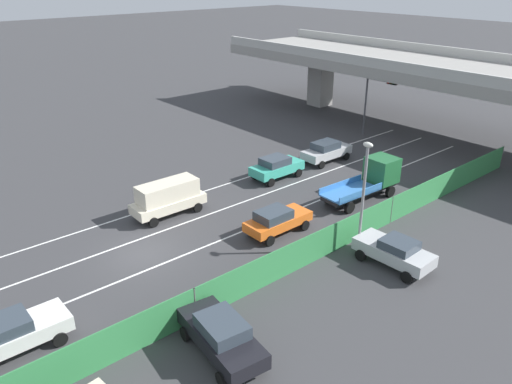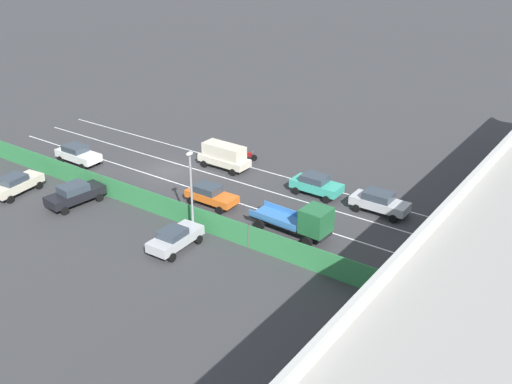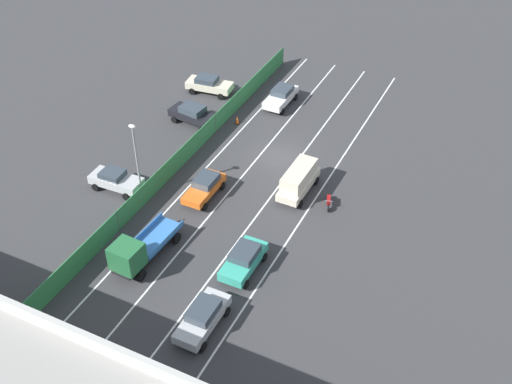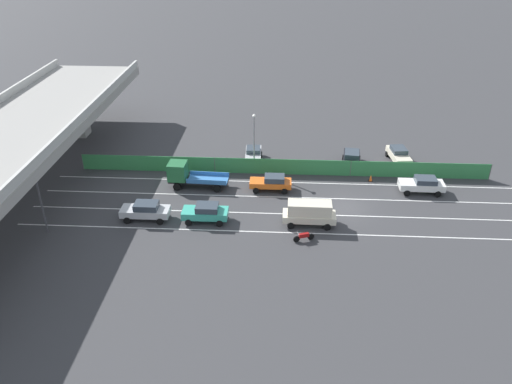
% 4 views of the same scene
% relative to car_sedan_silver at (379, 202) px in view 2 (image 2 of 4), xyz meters
% --- Properties ---
extents(ground_plane, '(300.00, 300.00, 0.00)m').
position_rel_car_sedan_silver_xyz_m(ground_plane, '(3.31, -19.09, -0.96)').
color(ground_plane, '#38383A').
extents(lane_line_left_edge, '(0.14, 48.82, 0.01)m').
position_rel_car_sedan_silver_xyz_m(lane_line_left_edge, '(-1.59, -12.68, -0.95)').
color(lane_line_left_edge, silver).
rests_on(lane_line_left_edge, ground).
extents(lane_line_mid_left, '(0.14, 48.82, 0.01)m').
position_rel_car_sedan_silver_xyz_m(lane_line_mid_left, '(1.68, -12.68, -0.95)').
color(lane_line_mid_left, silver).
rests_on(lane_line_mid_left, ground).
extents(lane_line_mid_right, '(0.14, 48.82, 0.01)m').
position_rel_car_sedan_silver_xyz_m(lane_line_mid_right, '(4.95, -12.68, -0.95)').
color(lane_line_mid_right, silver).
rests_on(lane_line_mid_right, ground).
extents(lane_line_right_edge, '(0.14, 48.82, 0.01)m').
position_rel_car_sedan_silver_xyz_m(lane_line_right_edge, '(8.21, -12.68, -0.95)').
color(lane_line_right_edge, silver).
rests_on(lane_line_right_edge, ground).
extents(green_fence, '(0.10, 44.92, 1.80)m').
position_rel_car_sedan_silver_xyz_m(green_fence, '(10.18, -12.68, -0.05)').
color(green_fence, '#338447').
rests_on(green_fence, ground).
extents(car_sedan_silver, '(1.98, 4.54, 1.74)m').
position_rel_car_sedan_silver_xyz_m(car_sedan_silver, '(0.00, 0.00, 0.00)').
color(car_sedan_silver, '#B7BABC').
rests_on(car_sedan_silver, ground).
extents(car_van_cream, '(2.05, 4.89, 2.28)m').
position_rel_car_sedan_silver_xyz_m(car_van_cream, '(-0.02, -15.27, 0.33)').
color(car_van_cream, beige).
rests_on(car_van_cream, ground).
extents(car_taxi_orange, '(1.93, 4.32, 1.62)m').
position_rel_car_sedan_silver_xyz_m(car_taxi_orange, '(6.46, -11.61, -0.05)').
color(car_taxi_orange, orange).
rests_on(car_taxi_orange, ground).
extents(car_sedan_white, '(2.08, 4.55, 1.68)m').
position_rel_car_sedan_silver_xyz_m(car_sedan_white, '(6.82, -27.10, -0.02)').
color(car_sedan_white, white).
rests_on(car_sedan_white, ground).
extents(car_taxi_teal, '(2.05, 4.25, 1.73)m').
position_rel_car_sedan_silver_xyz_m(car_taxi_teal, '(-0.01, -5.67, -0.00)').
color(car_taxi_teal, teal).
rests_on(car_taxi_teal, ground).
extents(flatbed_truck_blue, '(2.45, 6.29, 2.66)m').
position_rel_car_sedan_silver_xyz_m(flatbed_truck_blue, '(6.76, -2.72, 0.40)').
color(flatbed_truck_blue, black).
rests_on(flatbed_truck_blue, ground).
extents(motorcycle, '(0.86, 1.87, 0.93)m').
position_rel_car_sedan_silver_xyz_m(motorcycle, '(-2.81, -14.72, -0.50)').
color(motorcycle, black).
rests_on(motorcycle, ground).
extents(parked_sedan_cream, '(4.70, 2.42, 1.67)m').
position_rel_car_sedan_silver_xyz_m(parked_sedan_cream, '(14.17, -26.09, -0.03)').
color(parked_sedan_cream, beige).
rests_on(parked_sedan_cream, ground).
extents(parked_sedan_dark, '(4.88, 2.51, 1.76)m').
position_rel_car_sedan_silver_xyz_m(parked_sedan_dark, '(12.66, -20.51, 0.01)').
color(parked_sedan_dark, black).
rests_on(parked_sedan_dark, ground).
extents(parked_wagon_silver, '(4.33, 2.10, 1.64)m').
position_rel_car_sedan_silver_xyz_m(parked_wagon_silver, '(13.29, -9.29, -0.05)').
color(parked_wagon_silver, '#B2B5B7').
rests_on(parked_wagon_silver, ground).
extents(traffic_light, '(3.26, 0.40, 5.77)m').
position_rel_car_sedan_silver_xyz_m(traffic_light, '(-1.65, 8.37, 3.09)').
color(traffic_light, '#47474C').
rests_on(traffic_light, ground).
extents(street_lamp, '(0.60, 0.36, 6.56)m').
position_rel_car_sedan_silver_xyz_m(street_lamp, '(11.07, -9.52, 3.07)').
color(street_lamp, gray).
rests_on(street_lamp, ground).
extents(traffic_cone, '(0.47, 0.47, 0.75)m').
position_rel_car_sedan_silver_xyz_m(traffic_cone, '(9.04, -22.22, -0.60)').
color(traffic_cone, orange).
rests_on(traffic_cone, ground).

